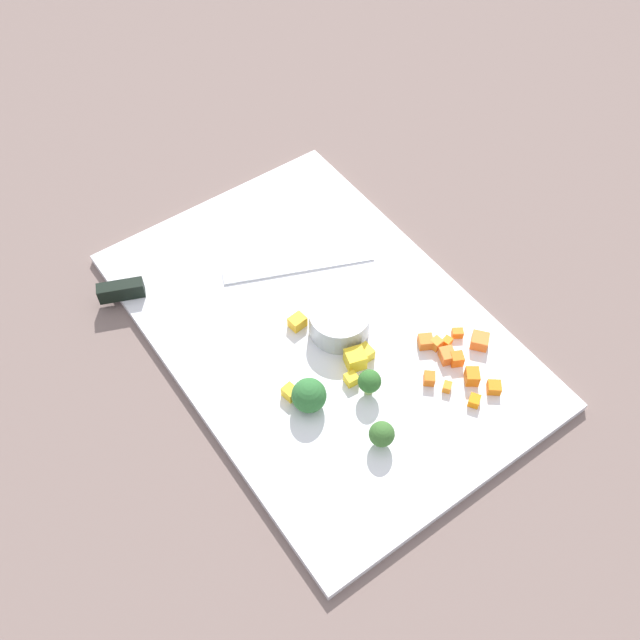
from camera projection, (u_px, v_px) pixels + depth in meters
The scene contains 24 objects.
ground_plane at pixel (320, 331), 0.90m from camera, with size 4.00×4.00×0.00m, color #705E57.
cutting_board at pixel (320, 328), 0.89m from camera, with size 0.54×0.36×0.01m, color white.
prep_bowl at pixel (339, 322), 0.87m from camera, with size 0.07×0.07×0.03m, color #B3B9BD.
chef_knife at pixel (191, 281), 0.92m from camera, with size 0.16×0.33×0.02m.
carrot_dice_0 at pixel (447, 355), 0.85m from camera, with size 0.02×0.02×0.01m, color orange.
carrot_dice_1 at pixel (429, 379), 0.83m from camera, with size 0.01×0.01×0.01m, color orange.
carrot_dice_2 at pixel (436, 344), 0.86m from camera, with size 0.01×0.01×0.01m, color orange.
carrot_dice_3 at pixel (457, 333), 0.87m from camera, with size 0.01×0.01×0.01m, color orange.
carrot_dice_4 at pixel (480, 341), 0.86m from camera, with size 0.02×0.02×0.02m, color orange.
carrot_dice_5 at pixel (474, 401), 0.82m from camera, with size 0.01×0.01×0.01m, color orange.
carrot_dice_6 at pixel (494, 387), 0.83m from camera, with size 0.01×0.01×0.01m, color orange.
carrot_dice_7 at pixel (426, 342), 0.86m from camera, with size 0.02×0.02×0.01m, color orange.
carrot_dice_8 at pixel (472, 376), 0.83m from camera, with size 0.02×0.02×0.02m, color orange.
carrot_dice_9 at pixel (447, 387), 0.83m from camera, with size 0.01×0.01×0.01m, color orange.
carrot_dice_10 at pixel (457, 359), 0.85m from camera, with size 0.01×0.01×0.01m, color orange.
carrot_dice_11 at pixel (447, 341), 0.87m from camera, with size 0.01×0.01×0.01m, color orange.
pepper_dice_0 at pixel (297, 322), 0.88m from camera, with size 0.02×0.02×0.02m, color yellow.
pepper_dice_1 at pixel (355, 359), 0.84m from camera, with size 0.02×0.02×0.02m, color yellow.
pepper_dice_2 at pixel (290, 392), 0.82m from camera, with size 0.02×0.01×0.01m, color yellow.
pepper_dice_3 at pixel (351, 379), 0.83m from camera, with size 0.01×0.01×0.01m, color yellow.
pepper_dice_4 at pixel (364, 354), 0.85m from camera, with size 0.02×0.02×0.02m, color yellow.
broccoli_floret_0 at pixel (369, 382), 0.81m from camera, with size 0.03×0.03×0.04m.
broccoli_floret_1 at pixel (382, 434), 0.77m from camera, with size 0.03×0.03×0.03m.
broccoli_floret_2 at pixel (309, 396), 0.80m from camera, with size 0.04×0.04×0.04m.
Camera 1 is at (0.42, -0.30, 0.73)m, focal length 40.52 mm.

